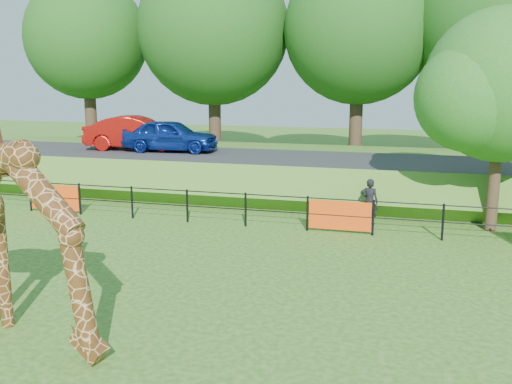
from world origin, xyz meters
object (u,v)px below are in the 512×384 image
at_px(car_blue, 171,135).
at_px(car_red, 137,133).
at_px(visitor, 370,202).
at_px(tree_east, 505,91).

distance_m(car_blue, car_red, 1.77).
height_order(visitor, tree_east, tree_east).
height_order(car_red, tree_east, tree_east).
bearing_deg(car_blue, tree_east, -114.62).
relative_size(visitor, tree_east, 0.22).
bearing_deg(tree_east, car_blue, 159.42).
xyz_separation_m(visitor, tree_east, (3.81, 0.28, 3.53)).
distance_m(car_red, visitor, 12.31).
distance_m(visitor, tree_east, 5.20).
bearing_deg(car_blue, visitor, -123.35).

